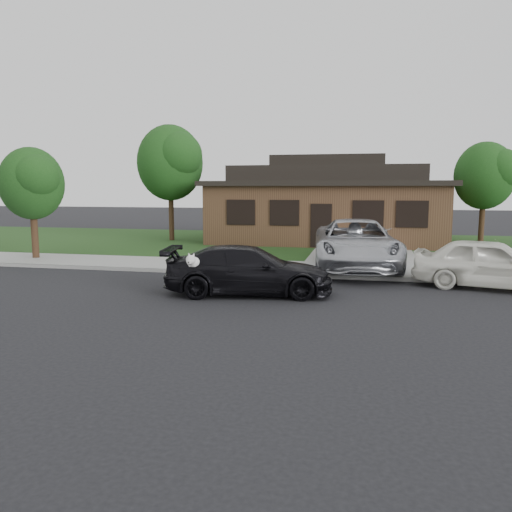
% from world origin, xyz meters
% --- Properties ---
extents(ground, '(120.00, 120.00, 0.00)m').
position_xyz_m(ground, '(0.00, 0.00, 0.00)').
color(ground, black).
rests_on(ground, ground).
extents(sidewalk, '(60.00, 3.00, 0.12)m').
position_xyz_m(sidewalk, '(0.00, 5.00, 0.06)').
color(sidewalk, gray).
rests_on(sidewalk, ground).
extents(curb, '(60.00, 0.12, 0.12)m').
position_xyz_m(curb, '(0.00, 3.50, 0.06)').
color(curb, gray).
rests_on(curb, ground).
extents(lawn, '(60.00, 13.00, 0.13)m').
position_xyz_m(lawn, '(0.00, 13.00, 0.07)').
color(lawn, '#193814').
rests_on(lawn, ground).
extents(driveway, '(4.50, 13.00, 0.14)m').
position_xyz_m(driveway, '(6.00, 10.00, 0.07)').
color(driveway, gray).
rests_on(driveway, ground).
extents(sedan, '(5.04, 2.68, 1.39)m').
position_xyz_m(sedan, '(2.81, 0.53, 0.70)').
color(sedan, black).
rests_on(sedan, ground).
extents(minivan, '(3.49, 6.56, 1.75)m').
position_xyz_m(minivan, '(5.75, 5.30, 1.02)').
color(minivan, '#B0B2B8').
rests_on(minivan, driveway).
extents(white_compact, '(4.79, 2.81, 1.53)m').
position_xyz_m(white_compact, '(9.82, 2.86, 0.77)').
color(white_compact, white).
rests_on(white_compact, ground).
extents(recycling_bin, '(0.77, 0.77, 1.03)m').
position_xyz_m(recycling_bin, '(4.96, 4.01, 0.64)').
color(recycling_bin, '#0D3495').
rests_on(recycling_bin, sidewalk).
extents(house, '(12.60, 8.60, 4.65)m').
position_xyz_m(house, '(4.00, 15.00, 2.13)').
color(house, '#422B1C').
rests_on(house, ground).
extents(tree_0, '(3.78, 3.60, 6.34)m').
position_xyz_m(tree_0, '(-4.34, 12.88, 4.48)').
color(tree_0, '#332114').
rests_on(tree_0, ground).
extents(tree_1, '(3.15, 3.00, 5.25)m').
position_xyz_m(tree_1, '(12.14, 14.40, 3.71)').
color(tree_1, '#332114').
rests_on(tree_1, ground).
extents(tree_2, '(2.73, 2.60, 4.59)m').
position_xyz_m(tree_2, '(-7.38, 5.11, 3.27)').
color(tree_2, '#332114').
rests_on(tree_2, ground).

